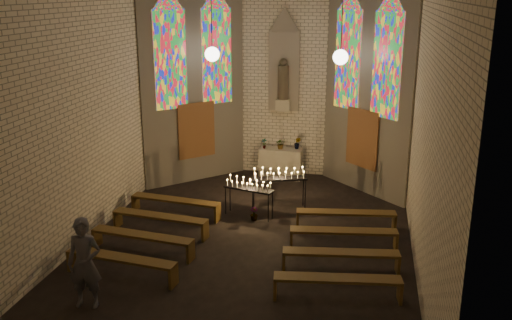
# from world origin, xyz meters

# --- Properties ---
(floor) EXTENTS (12.00, 12.00, 0.00)m
(floor) POSITION_xyz_m (0.00, 0.00, 0.00)
(floor) COLOR black
(floor) RESTS_ON ground
(room) EXTENTS (8.22, 12.43, 7.00)m
(room) POSITION_xyz_m (-0.00, 3.37, 3.72)
(room) COLOR #EEE2C7
(room) RESTS_ON ground
(altar) EXTENTS (1.40, 0.60, 1.00)m
(altar) POSITION_xyz_m (0.00, 5.45, 0.50)
(altar) COLOR beige
(altar) RESTS_ON ground
(flower_vase_left) EXTENTS (0.21, 0.17, 0.34)m
(flower_vase_left) POSITION_xyz_m (-0.55, 5.38, 1.17)
(flower_vase_left) COLOR #4C723F
(flower_vase_left) RESTS_ON altar
(flower_vase_center) EXTENTS (0.39, 0.36, 0.35)m
(flower_vase_center) POSITION_xyz_m (-0.00, 5.44, 1.18)
(flower_vase_center) COLOR #4C723F
(flower_vase_center) RESTS_ON altar
(flower_vase_right) EXTENTS (0.24, 0.21, 0.40)m
(flower_vase_right) POSITION_xyz_m (0.54, 5.54, 1.20)
(flower_vase_right) COLOR #4C723F
(flower_vase_right) RESTS_ON altar
(aisle_flower_pot) EXTENTS (0.24, 0.24, 0.37)m
(aisle_flower_pot) POSITION_xyz_m (-0.14, 1.69, 0.18)
(aisle_flower_pot) COLOR #4C723F
(aisle_flower_pot) RESTS_ON ground
(votive_stand_left) EXTENTS (1.45, 0.69, 1.04)m
(votive_stand_left) POSITION_xyz_m (-0.34, 1.93, 0.89)
(votive_stand_left) COLOR black
(votive_stand_left) RESTS_ON ground
(votive_stand_right) EXTENTS (1.62, 0.85, 1.16)m
(votive_stand_right) POSITION_xyz_m (0.39, 2.67, 1.00)
(votive_stand_right) COLOR black
(votive_stand_right) RESTS_ON ground
(pew_left_0) EXTENTS (2.62, 0.70, 0.50)m
(pew_left_0) POSITION_xyz_m (-2.35, 1.58, 0.40)
(pew_left_0) COLOR #523B17
(pew_left_0) RESTS_ON ground
(pew_right_0) EXTENTS (2.62, 0.70, 0.50)m
(pew_right_0) POSITION_xyz_m (2.35, 1.58, 0.40)
(pew_right_0) COLOR #523B17
(pew_right_0) RESTS_ON ground
(pew_left_1) EXTENTS (2.62, 0.70, 0.50)m
(pew_left_1) POSITION_xyz_m (-2.35, 0.38, 0.40)
(pew_left_1) COLOR #523B17
(pew_left_1) RESTS_ON ground
(pew_right_1) EXTENTS (2.62, 0.70, 0.50)m
(pew_right_1) POSITION_xyz_m (2.35, 0.38, 0.40)
(pew_right_1) COLOR #523B17
(pew_right_1) RESTS_ON ground
(pew_left_2) EXTENTS (2.62, 0.70, 0.50)m
(pew_left_2) POSITION_xyz_m (-2.35, -0.82, 0.40)
(pew_left_2) COLOR #523B17
(pew_left_2) RESTS_ON ground
(pew_right_2) EXTENTS (2.62, 0.70, 0.50)m
(pew_right_2) POSITION_xyz_m (2.35, -0.82, 0.40)
(pew_right_2) COLOR #523B17
(pew_right_2) RESTS_ON ground
(pew_left_3) EXTENTS (2.62, 0.70, 0.50)m
(pew_left_3) POSITION_xyz_m (-2.35, -2.02, 0.40)
(pew_left_3) COLOR #523B17
(pew_left_3) RESTS_ON ground
(pew_right_3) EXTENTS (2.62, 0.70, 0.50)m
(pew_right_3) POSITION_xyz_m (2.35, -2.02, 0.40)
(pew_right_3) COLOR #523B17
(pew_right_3) RESTS_ON ground
(visitor) EXTENTS (0.73, 0.53, 1.87)m
(visitor) POSITION_xyz_m (-2.53, -3.24, 0.93)
(visitor) COLOR #4F4E59
(visitor) RESTS_ON ground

